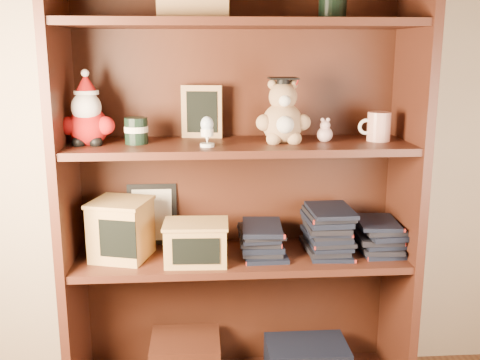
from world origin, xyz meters
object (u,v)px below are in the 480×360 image
object	(u,v)px
grad_teddy_bear	(283,117)
treats_box	(121,229)
teacher_mug	(378,127)
bookcase	(238,188)

from	to	relation	value
grad_teddy_bear	treats_box	xyz separation A→B (m)	(-0.55, 0.01, -0.38)
teacher_mug	treats_box	distance (m)	0.95
bookcase	grad_teddy_bear	world-z (taller)	bookcase
teacher_mug	grad_teddy_bear	bearing A→B (deg)	-178.83
grad_teddy_bear	teacher_mug	bearing A→B (deg)	1.17
grad_teddy_bear	teacher_mug	world-z (taller)	grad_teddy_bear
bookcase	teacher_mug	distance (m)	0.53
grad_teddy_bear	treats_box	distance (m)	0.67
bookcase	treats_box	xyz separation A→B (m)	(-0.41, -0.05, -0.12)
teacher_mug	treats_box	size ratio (longest dim) A/B	0.48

